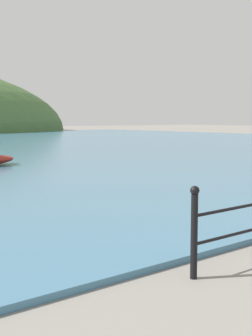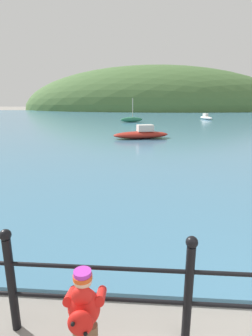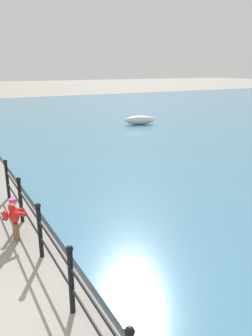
% 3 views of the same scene
% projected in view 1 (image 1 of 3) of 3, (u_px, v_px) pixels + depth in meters
% --- Properties ---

